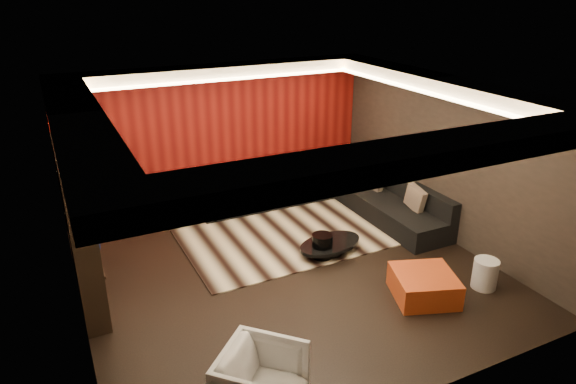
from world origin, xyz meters
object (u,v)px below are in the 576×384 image
coffee_table (330,247)px  white_side_table (485,274)px  sectional_sofa (325,195)px  drum_stool (322,246)px  armchair (262,384)px  orange_ottoman (424,285)px

coffee_table → white_side_table: 2.42m
white_side_table → sectional_sofa: bearing=100.5°
drum_stool → white_side_table: bearing=-46.5°
armchair → drum_stool: bearing=5.0°
drum_stool → orange_ottoman: size_ratio=0.47×
orange_ottoman → armchair: (-2.91, -0.95, 0.19)m
coffee_table → drum_stool: bearing=-162.4°
white_side_table → orange_ottoman: bearing=168.7°
coffee_table → armchair: bearing=-131.9°
drum_stool → armchair: armchair is taller
armchair → sectional_sofa: size_ratio=0.23×
coffee_table → white_side_table: white_side_table is taller
drum_stool → sectional_sofa: size_ratio=0.11×
coffee_table → armchair: size_ratio=1.38×
white_side_table → sectional_sofa: size_ratio=0.12×
orange_ottoman → drum_stool: bearing=114.9°
coffee_table → orange_ottoman: bearing=-71.4°
coffee_table → white_side_table: bearing=-50.6°
white_side_table → orange_ottoman: white_side_table is taller
coffee_table → drum_stool: drum_stool is taller
armchair → sectional_sofa: 5.39m
white_side_table → sectional_sofa: (-0.66, 3.56, 0.04)m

